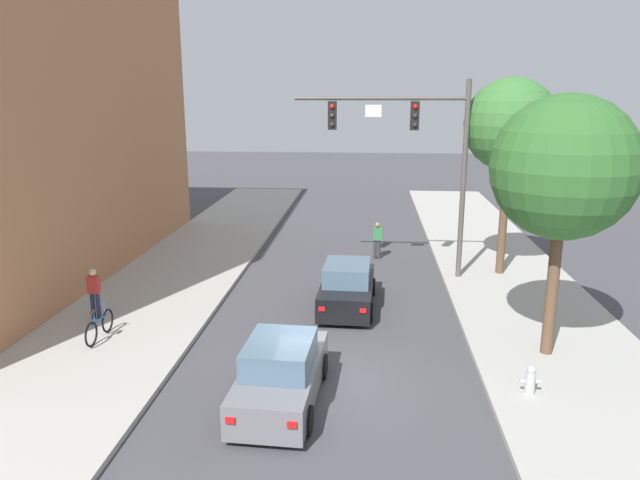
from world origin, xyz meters
The scene contains 12 objects.
ground_plane centered at (0.00, 0.00, 0.00)m, with size 120.00×120.00×0.00m, color #424247.
sidewalk_left centered at (-6.50, 0.00, 0.07)m, with size 5.00×60.00×0.15m, color #A8A59E.
sidewalk_right centered at (6.50, 0.00, 0.07)m, with size 5.00×60.00×0.15m, color #A8A59E.
traffic_signal_mast centered at (2.78, 8.92, 5.34)m, with size 6.49×0.38×7.50m.
car_lead_black centered at (0.38, 5.50, 0.72)m, with size 1.94×4.29×1.60m.
car_following_grey centered at (-0.92, -1.05, 0.72)m, with size 1.99×4.31×1.60m.
pedestrian_sidewalk_left_walker centered at (-7.54, 3.40, 1.06)m, with size 0.36×0.22×1.64m.
pedestrian_crossing_road centered at (1.45, 11.77, 0.91)m, with size 0.36×0.22×1.64m.
bicycle_leaning centered at (-6.70, 1.84, 0.54)m, with size 0.12×1.77×0.98m.
fire_hydrant centered at (4.98, -0.41, 0.51)m, with size 0.48×0.24×0.72m.
street_tree_nearest centered at (6.04, 1.98, 5.26)m, with size 3.76×3.76×7.02m.
street_tree_second centered at (6.32, 9.56, 5.95)m, with size 3.50×3.50×7.59m.
Camera 1 is at (1.06, -13.67, 7.14)m, focal length 33.24 mm.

